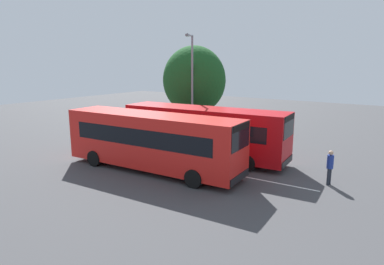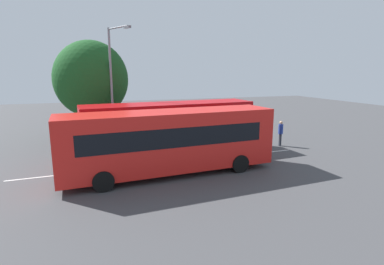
% 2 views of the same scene
% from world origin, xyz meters
% --- Properties ---
extents(ground_plane, '(77.22, 77.22, 0.00)m').
position_xyz_m(ground_plane, '(0.00, 0.00, 0.00)').
color(ground_plane, '#424244').
extents(bus_far_left, '(10.89, 2.99, 3.24)m').
position_xyz_m(bus_far_left, '(-0.42, -1.82, 1.78)').
color(bus_far_left, red).
rests_on(bus_far_left, ground).
extents(bus_center_left, '(10.92, 3.20, 3.24)m').
position_xyz_m(bus_center_left, '(0.60, 2.00, 1.78)').
color(bus_center_left, '#B70C11').
rests_on(bus_center_left, ground).
extents(pedestrian, '(0.40, 0.40, 1.78)m').
position_xyz_m(pedestrian, '(8.41, 1.45, 1.05)').
color(pedestrian, '#232833').
rests_on(pedestrian, ground).
extents(street_lamp, '(1.28, 2.39, 8.02)m').
position_xyz_m(street_lamp, '(-2.55, 5.21, 4.62)').
color(street_lamp, gray).
rests_on(street_lamp, ground).
extents(depot_tree, '(5.34, 4.81, 7.41)m').
position_xyz_m(depot_tree, '(-3.94, 7.54, 4.59)').
color(depot_tree, '#4C3823').
rests_on(depot_tree, ground).
extents(lane_stripe_outer_left, '(16.63, 0.68, 0.01)m').
position_xyz_m(lane_stripe_outer_left, '(0.00, 0.00, 0.00)').
color(lane_stripe_outer_left, silver).
rests_on(lane_stripe_outer_left, ground).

